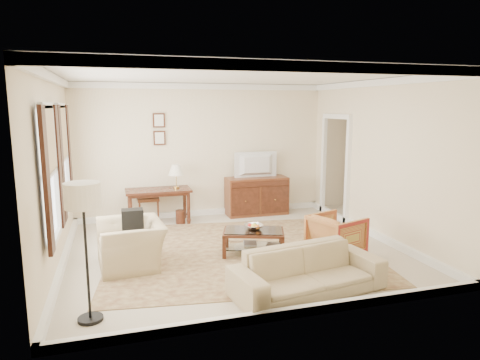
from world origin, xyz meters
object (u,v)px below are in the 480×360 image
tv (257,157)px  striped_armchair (336,233)px  coffee_table (254,236)px  club_armchair (131,237)px  sideboard (257,196)px  writing_desk (158,194)px  sofa (308,264)px

tv → striped_armchair: 3.10m
tv → coffee_table: (-0.90, -2.48, -0.99)m
tv → club_armchair: (-2.85, -2.46, -0.84)m
sideboard → tv: 0.89m
writing_desk → tv: (2.20, 0.12, 0.70)m
coffee_table → club_armchair: 1.96m
sideboard → sofa: bearing=-99.5°
writing_desk → striped_armchair: 3.82m
coffee_table → sofa: size_ratio=0.55×
coffee_table → sofa: (0.21, -1.61, 0.08)m
tv → sofa: 4.25m
striped_armchair → sofa: bearing=118.9°
writing_desk → sideboard: size_ratio=0.96×
writing_desk → sofa: bearing=-69.2°
writing_desk → sofa: size_ratio=0.65×
coffee_table → sofa: bearing=-82.5°
sofa → tv: bearing=71.3°
sideboard → striped_armchair: size_ratio=1.81×
sideboard → sofa: (-0.69, -4.11, -0.03)m
writing_desk → tv: 2.31m
tv → striped_armchair: size_ratio=1.23×
striped_armchair → club_armchair: 3.25m
coffee_table → sideboard: bearing=70.2°
sideboard → tv: tv is taller
striped_armchair → club_armchair: (-3.22, 0.48, 0.09)m
sideboard → coffee_table: bearing=-109.8°
sideboard → club_armchair: size_ratio=1.28×
coffee_table → club_armchair: club_armchair is taller
striped_armchair → writing_desk: bearing=23.5°
coffee_table → sofa: sofa is taller
sideboard → sofa: sideboard is taller
writing_desk → striped_armchair: bearing=-47.8°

